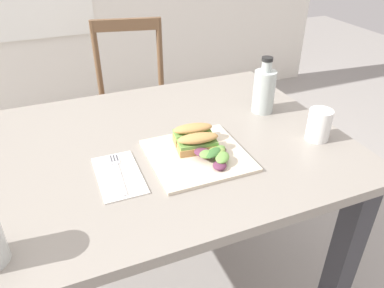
{
  "coord_description": "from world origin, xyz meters",
  "views": [
    {
      "loc": [
        -0.31,
        -0.86,
        1.33
      ],
      "look_at": [
        0.03,
        -0.01,
        0.76
      ],
      "focal_mm": 34.57,
      "sensor_mm": 36.0,
      "label": 1
    }
  ],
  "objects_px": {
    "sandwich_half_front": "(198,143)",
    "sandwich_half_back": "(193,133)",
    "dining_table": "(151,180)",
    "fork_on_napkin": "(118,170)",
    "bottle_cold_brew": "(264,93)",
    "chair_wooden_far": "(133,104)",
    "cup_extra_side": "(319,125)",
    "plate_lunch": "(197,155)"
  },
  "relations": [
    {
      "from": "dining_table",
      "to": "bottle_cold_brew",
      "type": "xyz_separation_m",
      "value": [
        0.43,
        0.07,
        0.2
      ]
    },
    {
      "from": "sandwich_half_back",
      "to": "plate_lunch",
      "type": "bearing_deg",
      "value": -102.08
    },
    {
      "from": "sandwich_half_back",
      "to": "bottle_cold_brew",
      "type": "bearing_deg",
      "value": 19.86
    },
    {
      "from": "dining_table",
      "to": "chair_wooden_far",
      "type": "height_order",
      "value": "chair_wooden_far"
    },
    {
      "from": "chair_wooden_far",
      "to": "bottle_cold_brew",
      "type": "distance_m",
      "value": 0.94
    },
    {
      "from": "plate_lunch",
      "to": "sandwich_half_back",
      "type": "height_order",
      "value": "sandwich_half_back"
    },
    {
      "from": "dining_table",
      "to": "plate_lunch",
      "type": "distance_m",
      "value": 0.21
    },
    {
      "from": "plate_lunch",
      "to": "cup_extra_side",
      "type": "relative_size",
      "value": 2.76
    },
    {
      "from": "chair_wooden_far",
      "to": "cup_extra_side",
      "type": "height_order",
      "value": "chair_wooden_far"
    },
    {
      "from": "sandwich_half_front",
      "to": "fork_on_napkin",
      "type": "distance_m",
      "value": 0.24
    },
    {
      "from": "sandwich_half_front",
      "to": "chair_wooden_far",
      "type": "bearing_deg",
      "value": 87.61
    },
    {
      "from": "plate_lunch",
      "to": "dining_table",
      "type": "bearing_deg",
      "value": 134.24
    },
    {
      "from": "sandwich_half_back",
      "to": "cup_extra_side",
      "type": "bearing_deg",
      "value": -17.69
    },
    {
      "from": "sandwich_half_front",
      "to": "bottle_cold_brew",
      "type": "distance_m",
      "value": 0.36
    },
    {
      "from": "cup_extra_side",
      "to": "chair_wooden_far",
      "type": "bearing_deg",
      "value": 107.4
    },
    {
      "from": "dining_table",
      "to": "sandwich_half_back",
      "type": "relative_size",
      "value": 9.74
    },
    {
      "from": "chair_wooden_far",
      "to": "sandwich_half_back",
      "type": "bearing_deg",
      "value": -92.06
    },
    {
      "from": "dining_table",
      "to": "chair_wooden_far",
      "type": "bearing_deg",
      "value": 79.79
    },
    {
      "from": "dining_table",
      "to": "cup_extra_side",
      "type": "relative_size",
      "value": 12.26
    },
    {
      "from": "cup_extra_side",
      "to": "sandwich_half_back",
      "type": "bearing_deg",
      "value": 162.31
    },
    {
      "from": "cup_extra_side",
      "to": "sandwich_half_front",
      "type": "bearing_deg",
      "value": 170.99
    },
    {
      "from": "sandwich_half_front",
      "to": "fork_on_napkin",
      "type": "relative_size",
      "value": 0.66
    },
    {
      "from": "dining_table",
      "to": "chair_wooden_far",
      "type": "xyz_separation_m",
      "value": [
        0.16,
        0.89,
        -0.16
      ]
    },
    {
      "from": "sandwich_half_front",
      "to": "sandwich_half_back",
      "type": "xyz_separation_m",
      "value": [
        0.01,
        0.06,
        0.0
      ]
    },
    {
      "from": "dining_table",
      "to": "bottle_cold_brew",
      "type": "relative_size",
      "value": 6.13
    },
    {
      "from": "bottle_cold_brew",
      "to": "cup_extra_side",
      "type": "distance_m",
      "value": 0.23
    },
    {
      "from": "sandwich_half_back",
      "to": "cup_extra_side",
      "type": "distance_m",
      "value": 0.38
    },
    {
      "from": "chair_wooden_far",
      "to": "fork_on_napkin",
      "type": "relative_size",
      "value": 4.68
    },
    {
      "from": "fork_on_napkin",
      "to": "bottle_cold_brew",
      "type": "bearing_deg",
      "value": 17.02
    },
    {
      "from": "plate_lunch",
      "to": "sandwich_half_front",
      "type": "bearing_deg",
      "value": 60.76
    },
    {
      "from": "sandwich_half_front",
      "to": "dining_table",
      "type": "bearing_deg",
      "value": 139.37
    },
    {
      "from": "sandwich_half_back",
      "to": "fork_on_napkin",
      "type": "relative_size",
      "value": 0.66
    },
    {
      "from": "plate_lunch",
      "to": "cup_extra_side",
      "type": "xyz_separation_m",
      "value": [
        0.38,
        -0.05,
        0.04
      ]
    },
    {
      "from": "dining_table",
      "to": "fork_on_napkin",
      "type": "xyz_separation_m",
      "value": [
        -0.11,
        -0.1,
        0.14
      ]
    },
    {
      "from": "fork_on_napkin",
      "to": "chair_wooden_far",
      "type": "bearing_deg",
      "value": 74.54
    },
    {
      "from": "chair_wooden_far",
      "to": "sandwich_half_back",
      "type": "relative_size",
      "value": 7.13
    },
    {
      "from": "sandwich_half_front",
      "to": "cup_extra_side",
      "type": "xyz_separation_m",
      "value": [
        0.37,
        -0.06,
        0.01
      ]
    },
    {
      "from": "bottle_cold_brew",
      "to": "cup_extra_side",
      "type": "height_order",
      "value": "bottle_cold_brew"
    },
    {
      "from": "fork_on_napkin",
      "to": "cup_extra_side",
      "type": "relative_size",
      "value": 1.92
    },
    {
      "from": "dining_table",
      "to": "bottle_cold_brew",
      "type": "height_order",
      "value": "bottle_cold_brew"
    },
    {
      "from": "dining_table",
      "to": "chair_wooden_far",
      "type": "distance_m",
      "value": 0.92
    },
    {
      "from": "dining_table",
      "to": "plate_lunch",
      "type": "relative_size",
      "value": 4.44
    }
  ]
}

